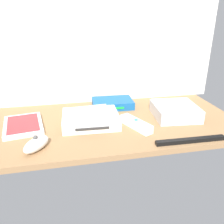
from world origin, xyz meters
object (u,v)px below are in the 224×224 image
at_px(game_console, 91,119).
at_px(remote_wand, 136,124).
at_px(network_router, 113,103).
at_px(game_case, 23,125).
at_px(remote_classic_pad, 90,112).
at_px(remote_nunchuk, 36,144).
at_px(sensor_bar, 190,140).
at_px(mini_computer, 175,111).

xyz_separation_m(game_console, remote_wand, (0.16, -0.06, -0.01)).
relative_size(game_console, network_router, 1.18).
distance_m(game_case, network_router, 0.40).
height_order(game_console, network_router, game_console).
relative_size(game_case, remote_classic_pad, 1.40).
bearing_deg(remote_wand, game_console, 134.74).
bearing_deg(game_console, remote_nunchuk, -139.04).
height_order(game_case, sensor_bar, game_case).
relative_size(game_console, sensor_bar, 0.90).
height_order(game_console, sensor_bar, game_console).
height_order(remote_nunchuk, remote_classic_pad, remote_classic_pad).
distance_m(mini_computer, game_case, 0.60).
bearing_deg(remote_nunchuk, game_case, 147.88).
distance_m(game_case, sensor_bar, 0.61).
distance_m(mini_computer, remote_wand, 0.20).
distance_m(remote_wand, sensor_bar, 0.20).
distance_m(remote_nunchuk, sensor_bar, 0.50).
xyz_separation_m(game_console, game_case, (-0.25, 0.03, -0.01)).
xyz_separation_m(game_case, remote_classic_pad, (0.25, -0.03, 0.05)).
bearing_deg(mini_computer, remote_classic_pad, -178.80).
relative_size(game_console, remote_wand, 1.45).
bearing_deg(game_case, remote_wand, -21.49).
bearing_deg(game_case, remote_nunchuk, -79.11).
bearing_deg(remote_classic_pad, remote_wand, -23.34).
relative_size(network_router, remote_nunchuk, 1.74).
relative_size(mini_computer, network_router, 1.01).
bearing_deg(network_router, mini_computer, -33.21).
bearing_deg(game_case, sensor_bar, -31.56).
distance_m(remote_wand, remote_classic_pad, 0.18).
distance_m(remote_wand, remote_nunchuk, 0.36).
bearing_deg(remote_classic_pad, game_case, 168.16).
bearing_deg(game_console, network_router, 56.26).
distance_m(game_console, mini_computer, 0.35).
relative_size(network_router, remote_wand, 1.23).
bearing_deg(game_console, mini_computer, 2.84).
bearing_deg(game_console, remote_wand, -18.61).
bearing_deg(sensor_bar, remote_classic_pad, 148.90).
height_order(game_case, remote_classic_pad, remote_classic_pad).
bearing_deg(remote_classic_pad, mini_computer, -2.91).
bearing_deg(mini_computer, remote_wand, -160.87).
distance_m(mini_computer, remote_classic_pad, 0.35).
distance_m(game_console, network_router, 0.20).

